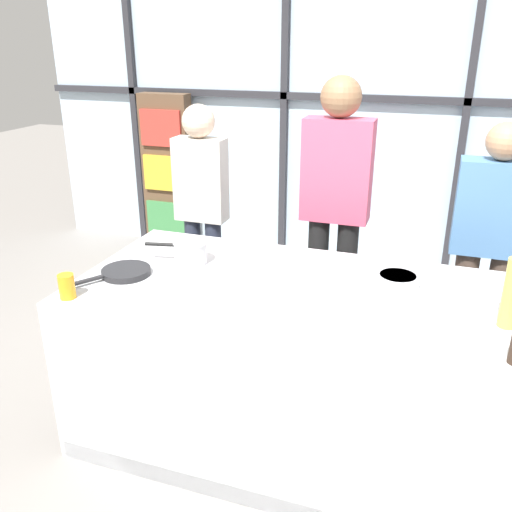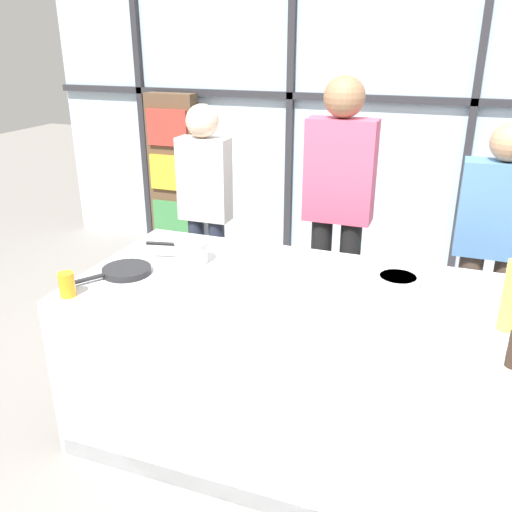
% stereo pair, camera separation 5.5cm
% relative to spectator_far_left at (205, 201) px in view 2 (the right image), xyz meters
% --- Properties ---
extents(ground_plane, '(18.00, 18.00, 0.00)m').
position_rel_spectator_far_left_xyz_m(ground_plane, '(0.96, -1.06, -0.94)').
color(ground_plane, gray).
extents(back_window_wall, '(6.40, 0.10, 2.80)m').
position_rel_spectator_far_left_xyz_m(back_window_wall, '(0.96, 1.47, 0.46)').
color(back_window_wall, silver).
rests_on(back_window_wall, ground_plane).
extents(bookshelf, '(0.49, 0.19, 1.54)m').
position_rel_spectator_far_left_xyz_m(bookshelf, '(-0.95, 1.29, -0.17)').
color(bookshelf, brown).
rests_on(bookshelf, ground_plane).
extents(demo_island, '(2.12, 1.09, 0.88)m').
position_rel_spectator_far_left_xyz_m(demo_island, '(0.95, -1.06, -0.50)').
color(demo_island, silver).
rests_on(demo_island, ground_plane).
extents(spectator_far_left, '(0.36, 0.23, 1.61)m').
position_rel_spectator_far_left_xyz_m(spectator_far_left, '(0.00, 0.00, 0.00)').
color(spectator_far_left, '#232838').
rests_on(spectator_far_left, ground_plane).
extents(spectator_center_left, '(0.44, 0.25, 1.81)m').
position_rel_spectator_far_left_xyz_m(spectator_center_left, '(0.96, 0.00, 0.10)').
color(spectator_center_left, black).
rests_on(spectator_center_left, ground_plane).
extents(spectator_center_right, '(0.45, 0.22, 1.58)m').
position_rel_spectator_far_left_xyz_m(spectator_center_right, '(1.91, 0.00, -0.05)').
color(spectator_center_right, '#47382D').
rests_on(spectator_center_right, ground_plane).
extents(frying_pan, '(0.31, 0.40, 0.04)m').
position_rel_spectator_far_left_xyz_m(frying_pan, '(0.10, -1.20, -0.04)').
color(frying_pan, '#232326').
rests_on(frying_pan, demo_island).
extents(saucepan, '(0.34, 0.18, 0.12)m').
position_rel_spectator_far_left_xyz_m(saucepan, '(0.36, -0.94, 0.01)').
color(saucepan, silver).
rests_on(saucepan, demo_island).
extents(white_plate, '(0.25, 0.25, 0.01)m').
position_rel_spectator_far_left_xyz_m(white_plate, '(1.48, -0.65, -0.05)').
color(white_plate, white).
rests_on(white_plate, demo_island).
extents(mixing_bowl, '(0.22, 0.22, 0.06)m').
position_rel_spectator_far_left_xyz_m(mixing_bowl, '(1.44, -0.87, -0.03)').
color(mixing_bowl, silver).
rests_on(mixing_bowl, demo_island).
extents(oil_bottle, '(0.08, 0.08, 0.33)m').
position_rel_spectator_far_left_xyz_m(oil_bottle, '(1.92, -1.14, 0.10)').
color(oil_bottle, '#E0CC4C').
rests_on(oil_bottle, demo_island).
extents(juice_glass_near, '(0.07, 0.07, 0.12)m').
position_rel_spectator_far_left_xyz_m(juice_glass_near, '(-0.01, -1.51, 0.00)').
color(juice_glass_near, orange).
rests_on(juice_glass_near, demo_island).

